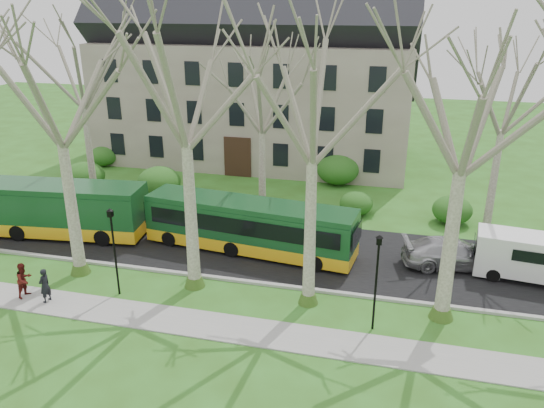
{
  "coord_description": "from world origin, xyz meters",
  "views": [
    {
      "loc": [
        6.5,
        -20.79,
        13.1
      ],
      "look_at": [
        0.56,
        3.0,
        3.75
      ],
      "focal_mm": 35.0,
      "sensor_mm": 36.0,
      "label": 1
    }
  ],
  "objects_px": {
    "pedestrian_a": "(45,285)",
    "pedestrian_b": "(24,280)",
    "bus_follow": "(249,226)",
    "bus_lead": "(37,208)",
    "van_a": "(532,258)",
    "sedan": "(453,253)"
  },
  "relations": [
    {
      "from": "bus_lead",
      "to": "van_a",
      "type": "relative_size",
      "value": 2.44
    },
    {
      "from": "bus_lead",
      "to": "sedan",
      "type": "height_order",
      "value": "bus_lead"
    },
    {
      "from": "van_a",
      "to": "pedestrian_a",
      "type": "relative_size",
      "value": 3.18
    },
    {
      "from": "bus_follow",
      "to": "van_a",
      "type": "relative_size",
      "value": 2.22
    },
    {
      "from": "bus_lead",
      "to": "pedestrian_a",
      "type": "relative_size",
      "value": 7.76
    },
    {
      "from": "bus_lead",
      "to": "van_a",
      "type": "xyz_separation_m",
      "value": [
        27.52,
        0.93,
        -0.46
      ]
    },
    {
      "from": "sedan",
      "to": "van_a",
      "type": "xyz_separation_m",
      "value": [
        3.67,
        -0.54,
        0.4
      ]
    },
    {
      "from": "sedan",
      "to": "van_a",
      "type": "relative_size",
      "value": 0.99
    },
    {
      "from": "van_a",
      "to": "pedestrian_a",
      "type": "bearing_deg",
      "value": -154.0
    },
    {
      "from": "bus_lead",
      "to": "pedestrian_a",
      "type": "xyz_separation_m",
      "value": [
        5.31,
        -6.8,
        -0.79
      ]
    },
    {
      "from": "bus_follow",
      "to": "pedestrian_a",
      "type": "height_order",
      "value": "bus_follow"
    },
    {
      "from": "van_a",
      "to": "pedestrian_a",
      "type": "xyz_separation_m",
      "value": [
        -22.2,
        -7.72,
        -0.33
      ]
    },
    {
      "from": "van_a",
      "to": "bus_follow",
      "type": "bearing_deg",
      "value": -172.61
    },
    {
      "from": "bus_lead",
      "to": "van_a",
      "type": "distance_m",
      "value": 27.53
    },
    {
      "from": "sedan",
      "to": "pedestrian_a",
      "type": "height_order",
      "value": "pedestrian_a"
    },
    {
      "from": "pedestrian_a",
      "to": "pedestrian_b",
      "type": "bearing_deg",
      "value": -91.8
    },
    {
      "from": "bus_follow",
      "to": "pedestrian_b",
      "type": "height_order",
      "value": "bus_follow"
    },
    {
      "from": "pedestrian_a",
      "to": "bus_follow",
      "type": "bearing_deg",
      "value": 142.18
    },
    {
      "from": "bus_lead",
      "to": "sedan",
      "type": "xyz_separation_m",
      "value": [
        23.85,
        1.47,
        -0.86
      ]
    },
    {
      "from": "bus_follow",
      "to": "pedestrian_a",
      "type": "xyz_separation_m",
      "value": [
        -7.63,
        -7.58,
        -0.64
      ]
    },
    {
      "from": "sedan",
      "to": "pedestrian_b",
      "type": "bearing_deg",
      "value": 100.27
    },
    {
      "from": "bus_lead",
      "to": "bus_follow",
      "type": "height_order",
      "value": "bus_lead"
    }
  ]
}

